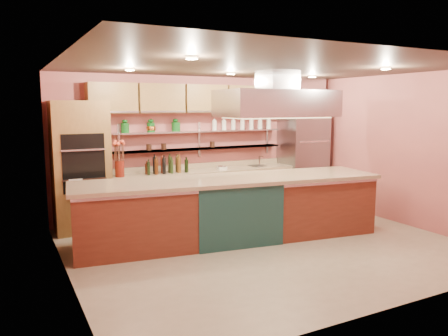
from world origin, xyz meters
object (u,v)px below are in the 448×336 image
flower_vase (120,169)px  kitchen_scale (222,167)px  refrigerator (303,158)px  green_canister (176,127)px  island (230,209)px  copper_kettle (151,128)px

flower_vase → kitchen_scale: flower_vase is taller
refrigerator → kitchen_scale: (-2.04, 0.01, -0.07)m
green_canister → island: bearing=-83.2°
refrigerator → kitchen_scale: size_ratio=11.91×
island → green_canister: green_canister is taller
kitchen_scale → green_canister: size_ratio=1.00×
green_canister → flower_vase: bearing=-169.6°
kitchen_scale → refrigerator: bearing=-5.8°
island → green_canister: 2.25m
island → copper_kettle: size_ratio=28.75×
kitchen_scale → green_canister: 1.23m
refrigerator → copper_kettle: refrigerator is taller
island → flower_vase: size_ratio=16.90×
green_canister → refrigerator: bearing=-4.5°
copper_kettle → island: bearing=-68.1°
refrigerator → copper_kettle: bearing=176.2°
flower_vase → green_canister: bearing=10.4°
copper_kettle → flower_vase: bearing=-162.1°
copper_kettle → green_canister: 0.52m
refrigerator → island: bearing=-149.5°
refrigerator → green_canister: bearing=175.5°
island → green_canister: (-0.22, 1.83, 1.28)m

